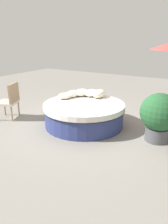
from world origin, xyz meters
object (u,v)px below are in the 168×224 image
round_bed (84,114)px  throw_pillow_2 (81,92)px  planter (159,115)px  throw_pillow_0 (99,94)px  throw_pillow_3 (73,94)px  throw_pillow_4 (65,96)px  patio_chair (10,99)px  throw_pillow_1 (91,93)px

round_bed → throw_pillow_2: throw_pillow_2 is taller
throw_pillow_2 → planter: 2.33m
throw_pillow_0 → throw_pillow_3: throw_pillow_0 is taller
throw_pillow_4 → patio_chair: bearing=120.7°
throw_pillow_0 → throw_pillow_2: size_ratio=0.99×
patio_chair → planter: planter is taller
throw_pillow_2 → patio_chair: size_ratio=0.52×
round_bed → throw_pillow_2: size_ratio=3.98×
throw_pillow_4 → patio_chair: 1.48m
round_bed → throw_pillow_4: throw_pillow_4 is taller
round_bed → throw_pillow_4: (0.13, 0.68, 0.35)m
round_bed → throw_pillow_0: throw_pillow_0 is taller
throw_pillow_1 → throw_pillow_4: size_ratio=1.21×
throw_pillow_1 → throw_pillow_3: size_ratio=1.03×
throw_pillow_1 → patio_chair: (-1.34, 1.75, -0.11)m
throw_pillow_2 → throw_pillow_1: bearing=-66.9°
throw_pillow_0 → throw_pillow_2: (-0.08, 0.52, -0.01)m
throw_pillow_3 → throw_pillow_4: throw_pillow_3 is taller
round_bed → patio_chair: (-0.62, 1.95, 0.27)m
planter → throw_pillow_4: bearing=88.0°
throw_pillow_1 → patio_chair: size_ratio=0.51×
throw_pillow_4 → patio_chair: size_ratio=0.42×
throw_pillow_0 → throw_pillow_4: throw_pillow_0 is taller
patio_chair → planter: size_ratio=0.93×
throw_pillow_2 → throw_pillow_4: throw_pillow_2 is taller
throw_pillow_1 → throw_pillow_2: bearing=113.1°
planter → throw_pillow_2: bearing=76.1°
throw_pillow_3 → patio_chair: size_ratio=0.49×
throw_pillow_1 → planter: (-0.67, -2.01, -0.08)m
patio_chair → planter: (0.67, -3.76, 0.02)m
throw_pillow_1 → throw_pillow_4: (-0.58, 0.48, -0.02)m
round_bed → throw_pillow_4: 0.78m
throw_pillow_1 → round_bed: bearing=-164.2°
throw_pillow_0 → throw_pillow_3: (-0.32, 0.65, -0.02)m
throw_pillow_0 → throw_pillow_1: bearing=84.3°
throw_pillow_1 → patio_chair: 2.21m
round_bed → throw_pillow_1: 0.83m
throw_pillow_0 → planter: planter is taller
round_bed → patio_chair: size_ratio=2.08×
patio_chair → planter: bearing=-103.3°
throw_pillow_4 → throw_pillow_3: bearing=-20.6°
round_bed → throw_pillow_1: throw_pillow_1 is taller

